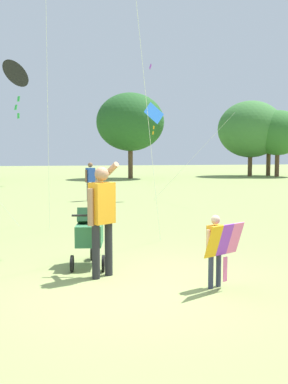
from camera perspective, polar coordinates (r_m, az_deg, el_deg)
The scene contains 8 objects.
ground_plane at distance 6.55m, azimuth -1.05°, elevation -12.41°, with size 120.00×120.00×0.00m, color #849351.
treeline_distant at distance 34.16m, azimuth -0.88°, elevation 8.24°, with size 36.35×6.73×6.47m.
child_with_butterfly_kite at distance 6.43m, azimuth 9.57°, elevation -6.82°, with size 0.67×0.50×1.08m.
person_adult_flyer at distance 6.88m, azimuth -5.59°, elevation -2.52°, with size 0.54×0.70×1.84m.
stroller at distance 7.66m, azimuth -7.17°, elevation -5.17°, with size 0.63×1.11×1.03m.
kite_green_novelty at distance 12.11m, azimuth -16.59°, elevation 14.62°, with size 2.79×2.84×4.37m.
kite_blue_high at distance 18.11m, azimuth 1.56°, elevation 9.97°, with size 2.83×3.05×4.07m.
person_sitting_far at distance 17.91m, azimuth -7.07°, elevation 1.81°, with size 0.44×0.36×1.58m.
Camera 1 is at (-1.06, -6.15, 1.98)m, focal length 40.51 mm.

